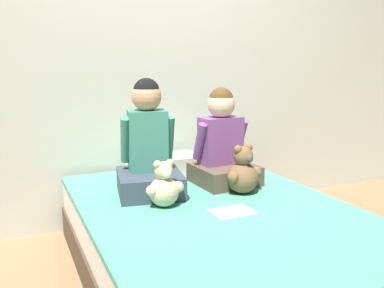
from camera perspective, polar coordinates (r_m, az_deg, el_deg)
ground_plane at (r=2.33m, az=3.29°, el=-18.18°), size 14.00×14.00×0.00m
wall_behind_bed at (r=2.96m, az=-5.96°, el=13.28°), size 8.00×0.06×2.50m
bed at (r=2.24m, az=3.35°, el=-13.69°), size 1.34×1.87×0.41m
child_on_left at (r=2.34m, az=-6.16°, el=-0.76°), size 0.42×0.44×0.66m
child_on_right at (r=2.53m, az=4.27°, el=-0.19°), size 0.38×0.36×0.59m
teddy_bear_held_by_left_child at (r=2.13m, az=-3.94°, el=-6.04°), size 0.21×0.16×0.25m
teddy_bear_held_by_right_child at (r=2.35m, az=7.16°, el=-4.03°), size 0.24×0.18×0.29m
pillow_at_headboard at (r=2.81m, az=-3.98°, el=-2.80°), size 0.48×0.27×0.11m
sign_card at (r=2.09m, az=5.73°, el=-9.45°), size 0.21×0.15×0.00m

